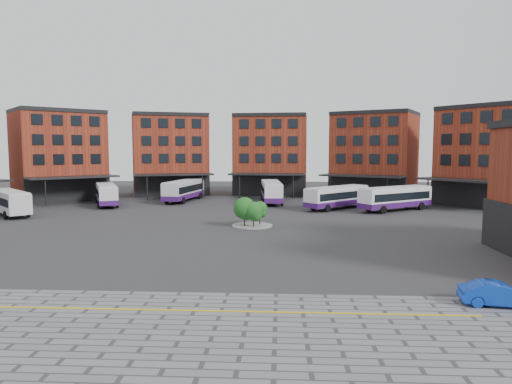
{
  "coord_description": "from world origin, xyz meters",
  "views": [
    {
      "loc": [
        4.98,
        -36.47,
        8.28
      ],
      "look_at": [
        2.58,
        8.75,
        4.0
      ],
      "focal_mm": 32.0,
      "sensor_mm": 36.0,
      "label": 1
    }
  ],
  "objects_px": {
    "bus_c": "(184,190)",
    "bus_f": "(396,198)",
    "bus_b": "(106,194)",
    "bus_d": "(271,191)",
    "blue_car": "(498,294)",
    "tree_island": "(251,211)",
    "bus_e": "(337,197)",
    "bus_a": "(9,201)"
  },
  "relations": [
    {
      "from": "bus_c",
      "to": "bus_f",
      "type": "height_order",
      "value": "bus_c"
    },
    {
      "from": "bus_b",
      "to": "bus_d",
      "type": "bearing_deg",
      "value": -14.29
    },
    {
      "from": "bus_b",
      "to": "blue_car",
      "type": "bearing_deg",
      "value": -72.7
    },
    {
      "from": "bus_d",
      "to": "bus_f",
      "type": "bearing_deg",
      "value": -30.55
    },
    {
      "from": "tree_island",
      "to": "bus_c",
      "type": "distance_m",
      "value": 26.51
    },
    {
      "from": "tree_island",
      "to": "bus_e",
      "type": "relative_size",
      "value": 0.45
    },
    {
      "from": "bus_a",
      "to": "bus_b",
      "type": "height_order",
      "value": "bus_b"
    },
    {
      "from": "bus_b",
      "to": "bus_e",
      "type": "distance_m",
      "value": 33.56
    },
    {
      "from": "bus_a",
      "to": "bus_c",
      "type": "distance_m",
      "value": 24.94
    },
    {
      "from": "bus_b",
      "to": "bus_c",
      "type": "height_order",
      "value": "bus_c"
    },
    {
      "from": "bus_b",
      "to": "blue_car",
      "type": "relative_size",
      "value": 2.85
    },
    {
      "from": "bus_b",
      "to": "bus_e",
      "type": "xyz_separation_m",
      "value": [
        33.48,
        -2.27,
        0.01
      ]
    },
    {
      "from": "bus_c",
      "to": "bus_f",
      "type": "xyz_separation_m",
      "value": [
        30.8,
        -9.77,
        -0.04
      ]
    },
    {
      "from": "bus_b",
      "to": "bus_e",
      "type": "relative_size",
      "value": 1.14
    },
    {
      "from": "bus_d",
      "to": "bus_f",
      "type": "relative_size",
      "value": 1.08
    },
    {
      "from": "tree_island",
      "to": "bus_a",
      "type": "bearing_deg",
      "value": 167.11
    },
    {
      "from": "bus_c",
      "to": "bus_e",
      "type": "height_order",
      "value": "bus_c"
    },
    {
      "from": "tree_island",
      "to": "bus_c",
      "type": "height_order",
      "value": "bus_c"
    },
    {
      "from": "tree_island",
      "to": "bus_d",
      "type": "bearing_deg",
      "value": 85.3
    },
    {
      "from": "tree_island",
      "to": "bus_c",
      "type": "relative_size",
      "value": 0.37
    },
    {
      "from": "bus_b",
      "to": "bus_c",
      "type": "distance_m",
      "value": 11.9
    },
    {
      "from": "bus_b",
      "to": "bus_f",
      "type": "relative_size",
      "value": 1.01
    },
    {
      "from": "bus_d",
      "to": "bus_e",
      "type": "distance_m",
      "value": 11.38
    },
    {
      "from": "bus_c",
      "to": "bus_e",
      "type": "xyz_separation_m",
      "value": [
        23.19,
        -8.25,
        -0.1
      ]
    },
    {
      "from": "tree_island",
      "to": "bus_e",
      "type": "bearing_deg",
      "value": 54.21
    },
    {
      "from": "bus_b",
      "to": "blue_car",
      "type": "height_order",
      "value": "bus_b"
    },
    {
      "from": "bus_b",
      "to": "bus_c",
      "type": "relative_size",
      "value": 0.92
    },
    {
      "from": "bus_b",
      "to": "bus_f",
      "type": "bearing_deg",
      "value": -29.83
    },
    {
      "from": "tree_island",
      "to": "bus_f",
      "type": "bearing_deg",
      "value": 36.49
    },
    {
      "from": "bus_d",
      "to": "blue_car",
      "type": "bearing_deg",
      "value": -78.94
    },
    {
      "from": "bus_a",
      "to": "bus_f",
      "type": "xyz_separation_m",
      "value": [
        49.51,
        6.73,
        -0.09
      ]
    },
    {
      "from": "bus_a",
      "to": "bus_d",
      "type": "xyz_separation_m",
      "value": [
        32.67,
        14.91,
        -0.06
      ]
    },
    {
      "from": "bus_b",
      "to": "bus_f",
      "type": "distance_m",
      "value": 41.26
    },
    {
      "from": "bus_f",
      "to": "bus_c",
      "type": "bearing_deg",
      "value": -141.97
    },
    {
      "from": "tree_island",
      "to": "blue_car",
      "type": "relative_size",
      "value": 1.13
    },
    {
      "from": "bus_c",
      "to": "bus_e",
      "type": "bearing_deg",
      "value": -10.11
    },
    {
      "from": "bus_e",
      "to": "blue_car",
      "type": "distance_m",
      "value": 39.36
    },
    {
      "from": "blue_car",
      "to": "bus_b",
      "type": "bearing_deg",
      "value": 49.84
    },
    {
      "from": "bus_b",
      "to": "bus_c",
      "type": "xyz_separation_m",
      "value": [
        10.29,
        5.97,
        0.11
      ]
    },
    {
      "from": "tree_island",
      "to": "bus_e",
      "type": "xyz_separation_m",
      "value": [
        11.03,
        15.31,
        0.01
      ]
    },
    {
      "from": "bus_b",
      "to": "bus_c",
      "type": "bearing_deg",
      "value": 5.58
    },
    {
      "from": "bus_a",
      "to": "bus_d",
      "type": "relative_size",
      "value": 0.81
    }
  ]
}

